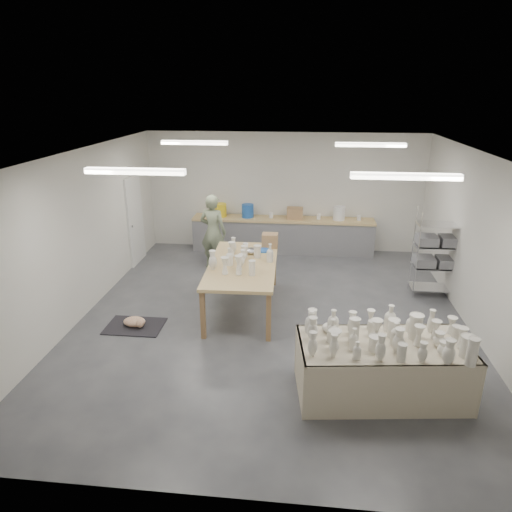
# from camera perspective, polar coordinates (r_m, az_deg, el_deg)

# --- Properties ---
(room) EXTENTS (8.00, 8.02, 3.00)m
(room) POSITION_cam_1_polar(r_m,az_deg,el_deg) (7.88, 1.44, 5.91)
(room) COLOR #424449
(room) RESTS_ON ground
(back_counter) EXTENTS (4.60, 0.60, 1.24)m
(back_counter) POSITION_cam_1_polar(r_m,az_deg,el_deg) (11.76, 3.29, 2.79)
(back_counter) COLOR tan
(back_counter) RESTS_ON ground
(wire_shelf) EXTENTS (0.88, 0.48, 1.80)m
(wire_shelf) POSITION_cam_1_polar(r_m,az_deg,el_deg) (9.82, 21.66, 0.44)
(wire_shelf) COLOR silver
(wire_shelf) RESTS_ON ground
(drying_table) EXTENTS (2.38, 1.34, 1.18)m
(drying_table) POSITION_cam_1_polar(r_m,az_deg,el_deg) (6.61, 15.46, -13.03)
(drying_table) COLOR olive
(drying_table) RESTS_ON ground
(work_table) EXTENTS (1.31, 2.52, 1.30)m
(work_table) POSITION_cam_1_polar(r_m,az_deg,el_deg) (8.59, -1.49, -0.78)
(work_table) COLOR tan
(work_table) RESTS_ON ground
(rug) EXTENTS (1.00, 0.70, 0.02)m
(rug) POSITION_cam_1_polar(r_m,az_deg,el_deg) (8.52, -14.90, -8.46)
(rug) COLOR black
(rug) RESTS_ON ground
(cat) EXTENTS (0.44, 0.35, 0.17)m
(cat) POSITION_cam_1_polar(r_m,az_deg,el_deg) (8.46, -14.87, -7.95)
(cat) COLOR white
(cat) RESTS_ON rug
(potter) EXTENTS (0.73, 0.58, 1.77)m
(potter) POSITION_cam_1_polar(r_m,az_deg,el_deg) (10.60, -5.38, 3.02)
(potter) COLOR gray
(potter) RESTS_ON ground
(red_stool) EXTENTS (0.38, 0.38, 0.33)m
(red_stool) POSITION_cam_1_polar(r_m,az_deg,el_deg) (11.04, -5.01, 0.51)
(red_stool) COLOR #AF1928
(red_stool) RESTS_ON ground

